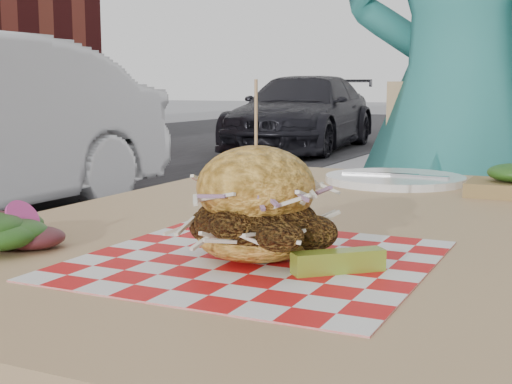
% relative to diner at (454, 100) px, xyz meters
% --- Properties ---
extents(diner, '(0.69, 0.48, 1.80)m').
position_rel_diner_xyz_m(diner, '(0.00, 0.00, 0.00)').
color(diner, teal).
rests_on(diner, ground).
extents(car_dark, '(1.83, 3.88, 1.09)m').
position_rel_diner_xyz_m(car_dark, '(-3.58, 7.82, -0.35)').
color(car_dark, black).
rests_on(car_dark, ground).
extents(patio_table, '(0.80, 1.20, 0.75)m').
position_rel_diner_xyz_m(patio_table, '(0.02, -1.11, -0.23)').
color(patio_table, tan).
rests_on(patio_table, ground).
extents(patio_chair, '(0.45, 0.46, 0.95)m').
position_rel_diner_xyz_m(patio_chair, '(0.01, -0.07, -0.35)').
color(patio_chair, tan).
rests_on(patio_chair, ground).
extents(paper_liner, '(0.36, 0.36, 0.00)m').
position_rel_diner_xyz_m(paper_liner, '(0.04, -1.38, -0.15)').
color(paper_liner, red).
rests_on(paper_liner, patio_table).
extents(sandwich, '(0.17, 0.17, 0.19)m').
position_rel_diner_xyz_m(sandwich, '(0.04, -1.38, -0.09)').
color(sandwich, gold).
rests_on(sandwich, paper_liner).
extents(pickle_spear, '(0.09, 0.08, 0.02)m').
position_rel_diner_xyz_m(pickle_spear, '(0.14, -1.39, -0.14)').
color(pickle_spear, olive).
rests_on(pickle_spear, paper_liner).
extents(side_salad, '(0.14, 0.14, 0.05)m').
position_rel_diner_xyz_m(side_salad, '(-0.25, -1.45, -0.13)').
color(side_salad, '#3F1419').
rests_on(side_salad, patio_table).
extents(place_setting, '(0.27, 0.27, 0.02)m').
position_rel_diner_xyz_m(place_setting, '(0.02, -0.69, -0.14)').
color(place_setting, white).
rests_on(place_setting, patio_table).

